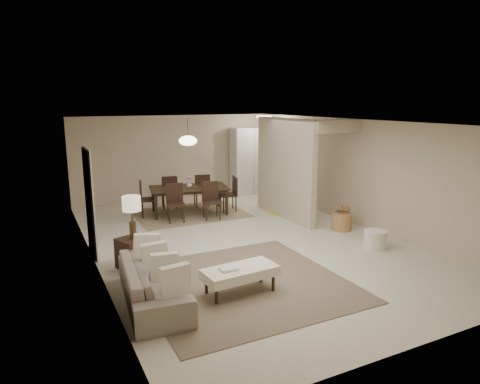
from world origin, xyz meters
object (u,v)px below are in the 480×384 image
ottoman_bench (240,273)px  round_pouf (375,239)px  side_table (134,253)px  dining_table (189,201)px  sofa (153,283)px  wicker_basket (342,222)px  pantry_cabinet (250,161)px

ottoman_bench → round_pouf: size_ratio=2.58×
side_table → dining_table: (2.15, 3.08, 0.08)m
sofa → wicker_basket: size_ratio=4.49×
pantry_cabinet → wicker_basket: 4.52m
pantry_cabinet → round_pouf: bearing=-91.6°
pantry_cabinet → sofa: size_ratio=1.02×
pantry_cabinet → dining_table: bearing=-149.5°
sofa → round_pouf: bearing=-80.0°
side_table → sofa: bearing=-92.0°
ottoman_bench → dining_table: (0.93, 4.83, 0.02)m
pantry_cabinet → wicker_basket: bearing=-89.4°
sofa → side_table: bearing=3.9°
pantry_cabinet → round_pouf: pantry_cabinet is taller
side_table → ottoman_bench: bearing=-55.2°
pantry_cabinet → wicker_basket: (0.05, -4.44, -0.85)m
pantry_cabinet → wicker_basket: pantry_cabinet is taller
sofa → dining_table: (2.20, 4.53, 0.05)m
sofa → ottoman_bench: sofa is taller
pantry_cabinet → side_table: bearing=-135.9°
pantry_cabinet → sofa: (-4.80, -6.06, -0.75)m
pantry_cabinet → ottoman_bench: size_ratio=1.76×
pantry_cabinet → side_table: 6.66m
dining_table → round_pouf: bearing=-49.1°
sofa → round_pouf: (4.64, 0.34, -0.12)m
round_pouf → wicker_basket: 1.31m
sofa → ottoman_bench: 1.31m
dining_table → sofa: bearing=-105.1°
round_pouf → sofa: bearing=-175.9°
round_pouf → wicker_basket: size_ratio=1.01×
sofa → dining_table: size_ratio=1.03×
ottoman_bench → dining_table: bearing=74.8°
sofa → round_pouf: sofa is taller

